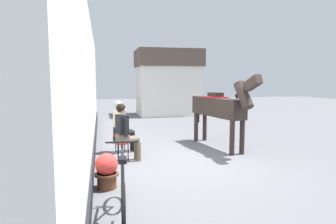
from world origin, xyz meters
TOP-DOWN VIEW (x-y plane):
  - ground_plane at (0.00, 3.00)m, footprint 40.00×40.00m
  - pub_facade_wall at (-2.55, 1.50)m, footprint 0.34×14.00m
  - distant_cottage at (1.40, 9.27)m, footprint 3.40×2.60m
  - seated_visitor_near at (-1.66, 0.21)m, footprint 0.61×0.48m
  - seated_visitor_far at (-1.67, 1.16)m, footprint 0.61×0.48m
  - saddled_horse_center at (1.06, 1.09)m, footprint 0.82×2.97m
  - flower_planter_near at (-2.12, -1.48)m, footprint 0.43×0.43m
  - leaning_bicycle at (-1.93, -2.78)m, footprint 0.50×1.76m
  - satchel_bag at (-1.70, 2.43)m, footprint 0.30×0.24m

SIDE VIEW (x-z plane):
  - ground_plane at x=0.00m, z-range 0.00..0.00m
  - satchel_bag at x=-1.70m, z-range 0.00..0.20m
  - flower_planter_near at x=-2.12m, z-range 0.01..0.65m
  - leaning_bicycle at x=-1.93m, z-range -0.11..0.91m
  - seated_visitor_near at x=-1.66m, z-range 0.08..1.47m
  - seated_visitor_far at x=-1.67m, z-range 0.08..1.47m
  - saddled_horse_center at x=1.06m, z-range 0.13..2.19m
  - pub_facade_wall at x=-2.55m, z-range -0.16..3.24m
  - distant_cottage at x=1.40m, z-range 0.05..3.55m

